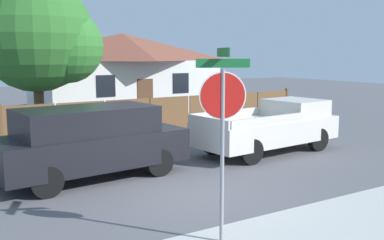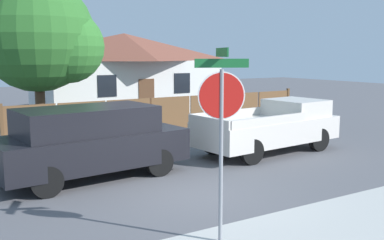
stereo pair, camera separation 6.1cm
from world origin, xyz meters
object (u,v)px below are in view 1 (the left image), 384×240
red_suv (90,140)px  orange_pickup (271,127)px  house (123,71)px  oak_tree (42,37)px  stop_sign (223,112)px

red_suv → orange_pickup: red_suv is taller
orange_pickup → house: bearing=83.3°
oak_tree → red_suv: oak_tree is taller
house → oak_tree: 8.29m
oak_tree → house: bearing=43.7°
oak_tree → orange_pickup: (5.63, -7.45, -3.10)m
red_suv → house: bearing=57.8°
house → oak_tree: bearing=-136.3°
house → stop_sign: 19.20m
oak_tree → stop_sign: size_ratio=1.88×
house → orange_pickup: 13.15m
oak_tree → stop_sign: 12.73m
oak_tree → red_suv: bearing=-95.3°
oak_tree → stop_sign: (-0.12, -12.62, -1.64)m
oak_tree → orange_pickup: bearing=-52.9°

